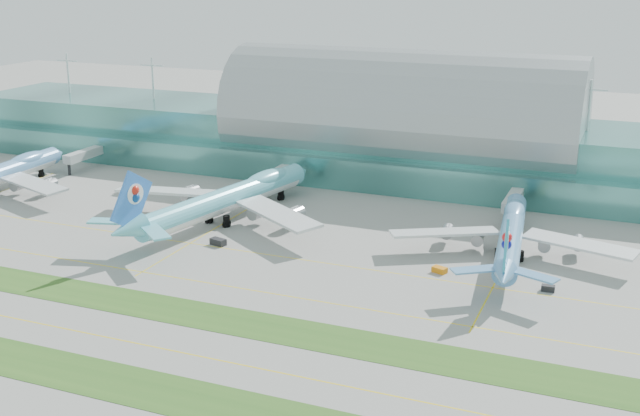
% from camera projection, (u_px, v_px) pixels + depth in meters
% --- Properties ---
extents(ground, '(700.00, 700.00, 0.00)m').
position_uv_depth(ground, '(219.00, 323.00, 164.02)').
color(ground, gray).
rests_on(ground, ground).
extents(terminal, '(340.00, 69.10, 36.00)m').
position_uv_depth(terminal, '(402.00, 135.00, 273.76)').
color(terminal, '#3D7A75').
rests_on(terminal, ground).
extents(grass_strip_near, '(420.00, 12.00, 0.08)m').
position_uv_depth(grass_strip_near, '(140.00, 387.00, 139.24)').
color(grass_strip_near, '#2D591E').
rests_on(grass_strip_near, ground).
extents(grass_strip_far, '(420.00, 12.00, 0.08)m').
position_uv_depth(grass_strip_far, '(223.00, 319.00, 165.78)').
color(grass_strip_far, '#2D591E').
rests_on(grass_strip_far, ground).
extents(taxiline_b, '(420.00, 0.35, 0.01)m').
position_uv_depth(taxiline_b, '(182.00, 353.00, 151.64)').
color(taxiline_b, yellow).
rests_on(taxiline_b, ground).
extents(taxiline_c, '(420.00, 0.35, 0.01)m').
position_uv_depth(taxiline_c, '(258.00, 291.00, 179.94)').
color(taxiline_c, yellow).
rests_on(taxiline_c, ground).
extents(taxiline_d, '(420.00, 0.35, 0.01)m').
position_uv_depth(taxiline_d, '(297.00, 259.00, 199.41)').
color(taxiline_d, yellow).
rests_on(taxiline_d, ground).
extents(airliner_b, '(70.51, 81.11, 22.48)m').
position_uv_depth(airliner_b, '(228.00, 197.00, 227.04)').
color(airliner_b, '#62C4D8').
rests_on(airliner_b, ground).
extents(airliner_c, '(60.37, 68.94, 18.98)m').
position_uv_depth(airliner_c, '(511.00, 233.00, 200.51)').
color(airliner_c, '#5E98CF').
rests_on(airliner_c, ground).
extents(gse_c, '(3.64, 2.04, 1.67)m').
position_uv_depth(gse_c, '(147.00, 220.00, 226.54)').
color(gse_c, black).
rests_on(gse_c, ground).
extents(gse_d, '(4.61, 3.15, 1.71)m').
position_uv_depth(gse_d, '(218.00, 242.00, 209.00)').
color(gse_d, black).
rests_on(gse_d, ground).
extents(gse_e, '(3.89, 3.07, 1.39)m').
position_uv_depth(gse_e, '(440.00, 270.00, 190.49)').
color(gse_e, orange).
rests_on(gse_e, ground).
extents(gse_f, '(3.05, 1.75, 1.42)m').
position_uv_depth(gse_f, '(548.00, 288.00, 179.70)').
color(gse_f, black).
rests_on(gse_f, ground).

